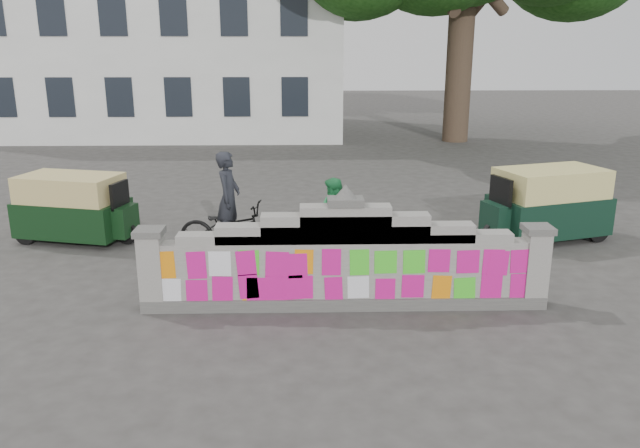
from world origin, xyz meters
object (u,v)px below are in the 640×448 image
object	(u,v)px
rickshaw_left	(75,207)
pedestrian	(334,218)
rickshaw_right	(546,203)
cyclist_bike	(230,229)
cyclist_rider	(229,211)

from	to	relation	value
rickshaw_left	pedestrian	bearing A→B (deg)	1.86
rickshaw_right	rickshaw_left	bearing A→B (deg)	-18.28
cyclist_bike	rickshaw_right	distance (m)	6.71
cyclist_bike	rickshaw_left	xyz separation A→B (m)	(-3.40, 1.06, 0.20)
cyclist_rider	rickshaw_right	size ratio (longest dim) A/B	0.64
cyclist_rider	pedestrian	bearing A→B (deg)	-83.53
pedestrian	rickshaw_left	distance (m)	5.59
cyclist_bike	rickshaw_right	world-z (taller)	rickshaw_right
pedestrian	rickshaw_right	bearing A→B (deg)	63.44
cyclist_bike	pedestrian	world-z (taller)	pedestrian
rickshaw_right	pedestrian	bearing A→B (deg)	-4.65
cyclist_rider	rickshaw_right	world-z (taller)	cyclist_rider
cyclist_bike	cyclist_rider	world-z (taller)	cyclist_rider
cyclist_rider	rickshaw_left	size ratio (longest dim) A/B	0.69
rickshaw_left	rickshaw_right	world-z (taller)	rickshaw_right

